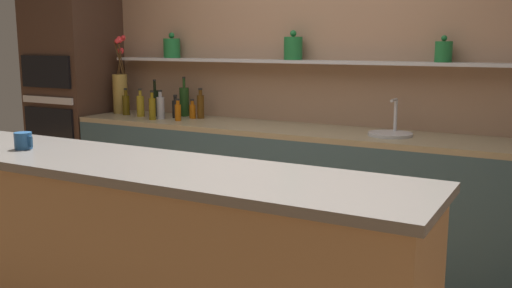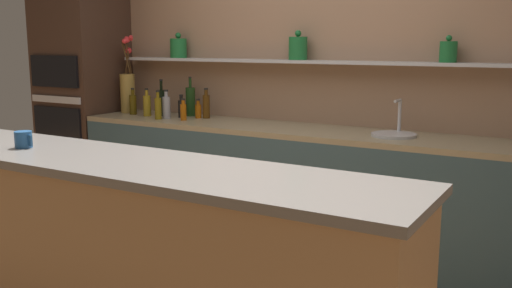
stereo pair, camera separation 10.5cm
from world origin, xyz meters
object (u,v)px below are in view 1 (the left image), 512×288
Objects in this scene: sink_fixture at (391,132)px; coffee_mug at (23,141)px; bottle_spirit_5 at (201,106)px; bottle_spirit_6 at (160,107)px; bottle_wine_4 at (184,101)px; bottle_sauce_8 at (175,108)px; bottle_oil_0 at (126,104)px; bottle_sauce_2 at (178,111)px; bottle_sauce_9 at (192,110)px; flower_vase at (120,89)px; bottle_wine_7 at (155,102)px; oven_tower at (74,92)px; bottle_oil_1 at (152,108)px; bottle_oil_3 at (140,106)px.

coffee_mug is at bearing -124.88° from sink_fixture.
bottle_spirit_5 is 1.06× the size of bottle_spirit_6.
bottle_wine_4 is 0.15m from bottle_sauce_8.
bottle_oil_0 reaches higher than bottle_sauce_2.
bottle_sauce_2 is at bearing -96.79° from bottle_sauce_9.
flower_vase reaches higher than bottle_wine_7.
coffee_mug is (1.65, -1.92, -0.03)m from oven_tower.
bottle_spirit_6 is 0.27m from bottle_sauce_9.
flower_vase reaches higher than bottle_sauce_9.
bottle_oil_1 is 0.76× the size of bottle_wine_7.
bottle_wine_7 is (-0.16, 0.13, 0.02)m from bottle_spirit_6.
bottle_wine_4 is (0.63, 0.10, -0.09)m from flower_vase.
flower_vase is at bearing 9.59° from oven_tower.
bottle_oil_3 is (0.81, -0.02, -0.08)m from oven_tower.
bottle_oil_0 reaches higher than coffee_mug.
bottle_wine_7 reaches higher than sink_fixture.
bottle_wine_4 is at bearing 147.97° from bottle_sauce_9.
bottle_sauce_8 is at bearing -3.77° from flower_vase.
bottle_sauce_2 is 0.45m from bottle_oil_3.
oven_tower is 6.43× the size of bottle_wine_4.
flower_vase is 2.28× the size of sink_fixture.
bottle_sauce_9 is at bearing 83.21° from bottle_sauce_2.
oven_tower reaches higher than bottle_wine_4.
flower_vase is 2.32m from coffee_mug.
sink_fixture is 2.36m from coffee_mug.
oven_tower is at bearing -179.77° from sink_fixture.
flower_vase is at bearing 165.48° from bottle_spirit_6.
bottle_sauce_8 is at bearing 11.06° from bottle_oil_3.
bottle_oil_0 is (-2.37, -0.01, 0.07)m from sink_fixture.
bottle_oil_3 reaches higher than bottle_sauce_9.
bottle_oil_0 is 0.98× the size of bottle_spirit_6.
bottle_oil_0 is 0.69× the size of bottle_wine_4.
bottle_wine_7 is 0.38m from bottle_sauce_9.
bottle_sauce_2 is 0.39m from bottle_wine_7.
sink_fixture is (3.00, 0.01, -0.15)m from oven_tower.
oven_tower is at bearing -174.73° from bottle_spirit_5.
bottle_wine_4 reaches higher than bottle_oil_0.
flower_vase is 0.42m from bottle_wine_7.
coffee_mug is at bearing -81.28° from bottle_spirit_5.
oven_tower is 9.08× the size of bottle_oil_1.
bottle_spirit_5 reaches higher than bottle_oil_0.
bottle_spirit_6 is (-0.28, -0.19, -0.01)m from bottle_spirit_5.
bottle_sauce_9 is (0.14, 0.05, -0.02)m from bottle_sauce_8.
bottle_wine_7 reaches higher than bottle_oil_0.
bottle_oil_3 is 0.25m from bottle_spirit_6.
bottle_spirit_6 reaches higher than coffee_mug.
oven_tower is 1.35m from bottle_spirit_5.
coffee_mug reaches higher than bottle_sauce_9.
bottle_wine_7 reaches higher than bottle_sauce_2.
bottle_wine_7 is (-0.23, -0.12, -0.01)m from bottle_wine_4.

